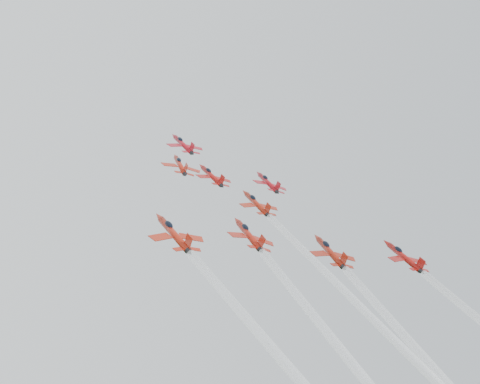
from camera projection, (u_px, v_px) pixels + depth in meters
jet_lead at (183, 144)px, 165.87m from camera, size 9.82×11.96×9.46m
jet_row2_left at (180, 165)px, 149.87m from camera, size 9.31×11.35×8.97m
jet_row2_center at (211, 175)px, 150.03m from camera, size 9.02×10.99×8.69m
jet_row2_right at (268, 182)px, 158.95m from camera, size 9.30×11.33×8.96m
jet_center at (375, 328)px, 105.44m from camera, size 9.28×80.43×63.30m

